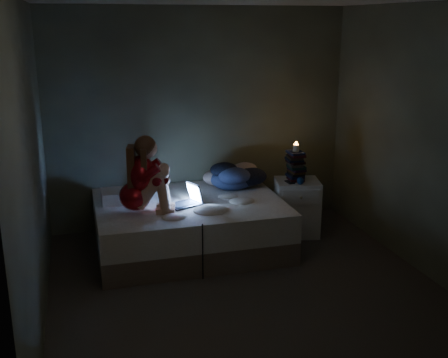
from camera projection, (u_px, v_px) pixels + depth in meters
name	position (u px, v px, depth m)	size (l,w,h in m)	color
floor	(247.00, 291.00, 5.10)	(3.60, 3.80, 0.02)	#37322E
wall_back	(200.00, 119.00, 6.50)	(3.60, 0.02, 2.60)	#3A3E31
wall_front	(358.00, 235.00, 2.97)	(3.60, 0.02, 2.60)	#3A3E31
wall_left	(30.00, 170.00, 4.27)	(0.02, 3.80, 2.60)	#3A3E31
wall_right	(429.00, 143.00, 5.20)	(0.02, 3.80, 2.60)	#3A3E31
bed	(190.00, 225.00, 5.96)	(1.99, 1.50, 0.55)	#B8B3AA
pillow	(122.00, 196.00, 5.86)	(0.44, 0.31, 0.13)	white
woman	(134.00, 174.00, 5.45)	(0.49, 0.32, 0.80)	#7D0001
laptop	(184.00, 195.00, 5.71)	(0.34, 0.24, 0.24)	black
clothes_pile	(232.00, 175.00, 6.32)	(0.53, 0.43, 0.32)	navy
nightstand	(297.00, 207.00, 6.37)	(0.49, 0.44, 0.65)	silver
book_stack	(295.00, 165.00, 6.24)	(0.19, 0.25, 0.37)	black
candle	(296.00, 146.00, 6.18)	(0.07, 0.07, 0.08)	beige
phone	(292.00, 183.00, 6.17)	(0.07, 0.14, 0.01)	black
blue_orb	(303.00, 181.00, 6.12)	(0.08, 0.08, 0.08)	navy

